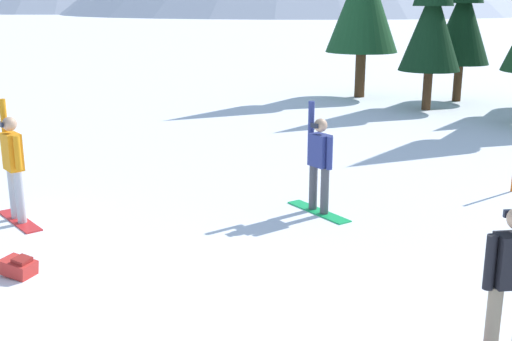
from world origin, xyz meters
TOP-DOWN VIEW (x-y plane):
  - snowboarder_foreground at (3.97, 0.71)m, footprint 1.58×0.68m
  - snowboarder_midground at (-3.26, 4.28)m, footprint 1.24×1.20m
  - snowboarder_background at (1.88, 5.41)m, footprint 1.19×1.29m
  - backpack_red at (-2.17, 2.14)m, footprint 0.56×0.42m
  - pine_tree_short at (5.31, 17.13)m, footprint 2.11×2.11m
  - pine_tree_tall at (6.74, 19.36)m, footprint 2.14×2.14m

SIDE VIEW (x-z plane):
  - backpack_red at x=-2.17m, z-range -0.01..0.29m
  - snowboarder_foreground at x=3.97m, z-range 0.05..1.77m
  - snowboarder_background at x=1.88m, z-range -0.05..1.94m
  - snowboarder_midground at x=-3.26m, z-range -0.04..2.07m
  - pine_tree_short at x=5.31m, z-range 0.28..6.50m
  - pine_tree_tall at x=6.74m, z-range 0.28..6.66m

